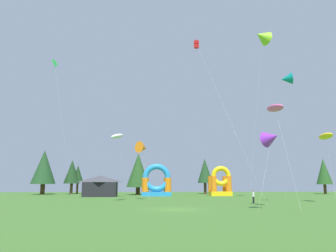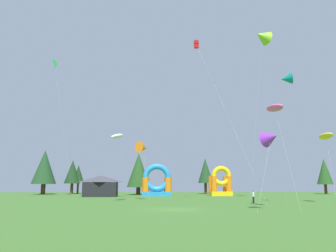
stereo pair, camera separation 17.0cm
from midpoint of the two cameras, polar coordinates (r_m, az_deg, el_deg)
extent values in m
plane|color=#3D6B28|center=(35.64, 1.19, -14.09)|extent=(120.00, 120.00, 0.00)
cone|color=purple|center=(34.85, 17.33, -1.92)|extent=(2.33, 2.36, 1.89)
cylinder|color=silver|center=(33.60, 16.31, -7.85)|extent=(2.13, 1.36, 7.19)
ellipsoid|color=#EA599E|center=(38.74, 17.91, 2.97)|extent=(1.80, 3.17, 1.20)
cylinder|color=silver|center=(36.49, 19.82, -4.85)|extent=(0.72, 3.51, 10.91)
cone|color=orange|center=(53.18, -4.26, -3.74)|extent=(2.60, 2.59, 1.99)
cylinder|color=silver|center=(52.38, -3.69, -8.14)|extent=(1.18, 1.08, 8.17)
ellipsoid|color=yellow|center=(50.10, 25.50, -1.59)|extent=(1.64, 3.61, 1.13)
cylinder|color=silver|center=(48.97, 26.27, -6.63)|extent=(0.13, 1.70, 8.95)
pyramid|color=green|center=(66.03, -18.84, 10.04)|extent=(0.94, 1.37, 1.26)
cylinder|color=green|center=(65.71, -18.82, 9.37)|extent=(0.04, 0.04, 1.72)
cylinder|color=silver|center=(63.37, -17.42, -0.59)|extent=(3.97, 1.82, 24.40)
cube|color=red|center=(52.47, 4.97, 13.44)|extent=(0.80, 0.80, 0.55)
cube|color=red|center=(52.73, 4.96, 14.10)|extent=(0.80, 0.80, 0.55)
cylinder|color=silver|center=(46.12, 10.28, 1.84)|extent=(7.31, 7.58, 23.61)
cone|color=#0C7F7A|center=(47.02, 19.72, 7.61)|extent=(1.80, 1.82, 1.64)
cylinder|color=silver|center=(48.46, 19.67, -2.71)|extent=(1.42, 6.15, 16.24)
cone|color=#8CD826|center=(58.32, 15.91, 14.55)|extent=(3.31, 3.20, 2.76)
cylinder|color=silver|center=(56.08, 14.95, 1.38)|extent=(1.86, 4.26, 26.27)
ellipsoid|color=white|center=(48.78, -8.58, -1.73)|extent=(2.42, 3.33, 1.47)
cylinder|color=silver|center=(50.11, -7.55, -7.33)|extent=(1.65, 3.65, 9.37)
cylinder|color=black|center=(47.51, 14.46, -12.15)|extent=(0.16, 0.16, 0.84)
cylinder|color=black|center=(47.38, 14.60, -12.15)|extent=(0.16, 0.16, 0.84)
cylinder|color=silver|center=(47.41, 14.49, -11.24)|extent=(0.40, 0.40, 0.66)
sphere|color=brown|center=(47.40, 14.47, -10.70)|extent=(0.23, 0.23, 0.23)
cube|color=yellow|center=(71.04, 9.00, -11.34)|extent=(4.28, 4.50, 0.88)
cylinder|color=orange|center=(69.09, 7.96, -9.76)|extent=(1.20, 1.20, 3.13)
cylinder|color=orange|center=(69.70, 10.49, -9.69)|extent=(1.20, 1.20, 3.13)
cylinder|color=orange|center=(72.34, 7.49, -9.76)|extent=(1.20, 1.20, 3.13)
cylinder|color=orange|center=(72.92, 9.91, -9.70)|extent=(1.20, 1.20, 3.13)
torus|color=yellow|center=(69.39, 9.19, -8.44)|extent=(4.04, 0.96, 4.04)
cube|color=#268CD8|center=(69.32, -1.88, -11.51)|extent=(5.91, 4.95, 0.86)
cylinder|color=orange|center=(67.51, -3.80, -10.01)|extent=(1.39, 1.39, 2.75)
cylinder|color=orange|center=(67.56, 0.09, -10.03)|extent=(1.39, 1.39, 2.75)
cylinder|color=orange|center=(71.08, -3.73, -9.99)|extent=(1.39, 1.39, 2.75)
cylinder|color=orange|center=(71.12, -0.03, -10.01)|extent=(1.39, 1.39, 2.75)
torus|color=#268CD8|center=(67.50, -1.85, -8.86)|extent=(5.63, 1.11, 5.63)
cube|color=black|center=(66.51, -11.43, -10.59)|extent=(6.38, 3.22, 2.77)
pyramid|color=#3F3F47|center=(66.49, -11.37, -8.85)|extent=(6.38, 3.22, 1.26)
cylinder|color=#4C331E|center=(82.16, -20.55, -10.09)|extent=(1.00, 1.00, 2.34)
cone|color=#1E4221|center=(82.21, -20.35, -6.59)|extent=(5.54, 5.54, 7.73)
cylinder|color=#4C331E|center=(82.74, -16.11, -10.28)|extent=(0.67, 0.67, 2.43)
cone|color=#193819|center=(82.76, -15.98, -7.54)|extent=(3.74, 3.74, 5.49)
cylinder|color=#4C331E|center=(83.28, -15.14, -10.21)|extent=(0.48, 0.48, 2.74)
cone|color=#193819|center=(83.29, -15.04, -7.89)|extent=(2.66, 2.66, 4.01)
cylinder|color=#4C331E|center=(75.88, -5.05, -11.00)|extent=(0.94, 0.94, 1.66)
cone|color=#234C1E|center=(75.90, -4.99, -7.52)|extent=(5.21, 5.21, 7.58)
cylinder|color=#4C331E|center=(80.59, 6.52, -10.57)|extent=(0.64, 0.64, 2.55)
cone|color=#1E4221|center=(80.62, 6.47, -7.60)|extent=(3.55, 3.55, 5.82)
cylinder|color=#4C331E|center=(87.18, 25.45, -9.74)|extent=(0.65, 0.65, 2.24)
cone|color=#234C1E|center=(87.20, 25.26, -7.04)|extent=(3.63, 3.63, 6.01)
camera|label=1|loc=(0.09, -89.91, -0.02)|focal=35.59mm
camera|label=2|loc=(0.09, 90.09, 0.02)|focal=35.59mm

